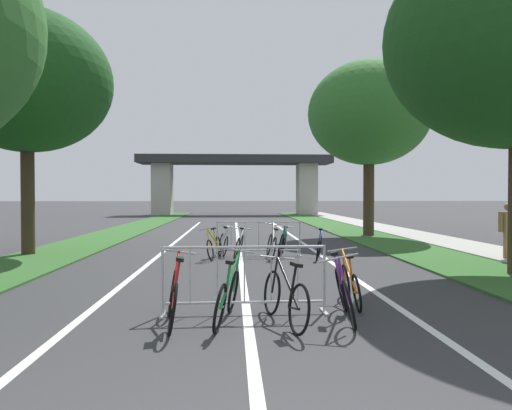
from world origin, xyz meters
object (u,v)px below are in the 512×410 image
object	(u,v)px
crowd_barrier_nearest	(244,280)
bicycle_silver_2	(239,246)
pedestrian_waiting	(508,226)
crowd_barrier_second	(259,239)
bicycle_green_3	(228,296)
bicycle_blue_9	(319,246)
tree_right_oak_mid	(369,114)
bicycle_orange_8	(351,283)
bicycle_white_10	(223,243)
bicycle_red_7	(173,297)
tree_left_pine_near	(27,81)
bicycle_teal_4	(283,242)
bicycle_white_0	(272,245)
bicycle_purple_6	(344,294)
bicycle_yellow_1	(214,246)
bicycle_black_5	(285,297)

from	to	relation	value
crowd_barrier_nearest	bicycle_silver_2	distance (m)	6.17
bicycle_silver_2	pedestrian_waiting	distance (m)	7.56
crowd_barrier_nearest	crowd_barrier_second	xyz separation A→B (m)	(0.60, 6.77, 0.00)
bicycle_green_3	bicycle_blue_9	bearing A→B (deg)	78.31
tree_right_oak_mid	bicycle_orange_8	world-z (taller)	tree_right_oak_mid
bicycle_blue_9	bicycle_white_10	world-z (taller)	bicycle_white_10
bicycle_red_7	bicycle_orange_8	distance (m)	2.99
tree_left_pine_near	bicycle_white_10	distance (m)	7.68
crowd_barrier_nearest	bicycle_teal_4	distance (m)	7.26
tree_left_pine_near	bicycle_green_3	distance (m)	11.01
bicycle_white_0	bicycle_green_3	world-z (taller)	bicycle_green_3
tree_left_pine_near	bicycle_purple_6	bearing A→B (deg)	-44.75
bicycle_orange_8	tree_right_oak_mid	bearing A→B (deg)	77.02
tree_right_oak_mid	bicycle_silver_2	size ratio (longest dim) A/B	4.80
tree_right_oak_mid	bicycle_orange_8	size ratio (longest dim) A/B	4.71
bicycle_silver_2	bicycle_purple_6	distance (m)	6.78
bicycle_blue_9	crowd_barrier_nearest	bearing A→B (deg)	-96.69
bicycle_yellow_1	bicycle_black_5	distance (m)	7.03
bicycle_purple_6	bicycle_black_5	bearing A→B (deg)	14.92
bicycle_white_0	bicycle_red_7	size ratio (longest dim) A/B	0.98
bicycle_white_0	bicycle_orange_8	xyz separation A→B (m)	(0.83, -5.83, -0.03)
bicycle_white_0	bicycle_white_10	size ratio (longest dim) A/B	1.06
tree_left_pine_near	bicycle_teal_4	size ratio (longest dim) A/B	4.42
crowd_barrier_nearest	bicycle_silver_2	world-z (taller)	crowd_barrier_nearest
tree_right_oak_mid	bicycle_teal_4	size ratio (longest dim) A/B	4.64
bicycle_white_0	bicycle_green_3	bearing A→B (deg)	-101.68
crowd_barrier_nearest	bicycle_red_7	distance (m)	1.15
crowd_barrier_second	bicycle_green_3	xyz separation A→B (m)	(-0.85, -7.23, -0.14)
bicycle_white_0	bicycle_yellow_1	xyz separation A→B (m)	(-1.67, -0.02, -0.02)
bicycle_white_10	bicycle_purple_6	bearing A→B (deg)	95.26
bicycle_yellow_1	bicycle_green_3	distance (m)	6.81
bicycle_silver_2	bicycle_orange_8	distance (m)	5.92
bicycle_red_7	crowd_barrier_nearest	bearing A→B (deg)	19.85
tree_right_oak_mid	bicycle_yellow_1	bearing A→B (deg)	-133.32
bicycle_green_3	pedestrian_waiting	bearing A→B (deg)	46.86
bicycle_orange_8	bicycle_blue_9	world-z (taller)	bicycle_orange_8
bicycle_green_3	bicycle_teal_4	xyz separation A→B (m)	(1.61, 7.59, -0.00)
tree_right_oak_mid	bicycle_purple_6	bearing A→B (deg)	-107.88
bicycle_orange_8	bicycle_teal_4	bearing A→B (deg)	98.43
tree_left_pine_near	bicycle_purple_6	size ratio (longest dim) A/B	4.43
bicycle_black_5	bicycle_green_3	bearing A→B (deg)	157.33
crowd_barrier_second	pedestrian_waiting	world-z (taller)	pedestrian_waiting
bicycle_yellow_1	bicycle_blue_9	bearing A→B (deg)	-170.78
tree_left_pine_near	bicycle_white_10	size ratio (longest dim) A/B	4.53
bicycle_teal_4	bicycle_purple_6	bearing A→B (deg)	103.05
bicycle_black_5	pedestrian_waiting	world-z (taller)	pedestrian_waiting
tree_left_pine_near	bicycle_yellow_1	world-z (taller)	tree_left_pine_near
bicycle_silver_2	bicycle_purple_6	bearing A→B (deg)	-70.35
tree_right_oak_mid	crowd_barrier_second	world-z (taller)	tree_right_oak_mid
bicycle_green_3	bicycle_blue_9	xyz separation A→B (m)	(2.58, 6.70, -0.02)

